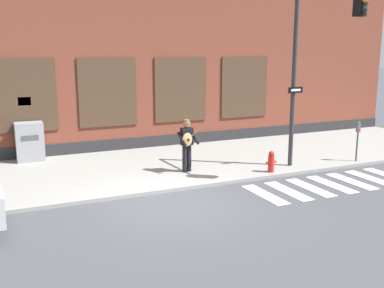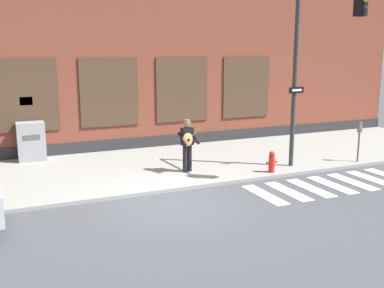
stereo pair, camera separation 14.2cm
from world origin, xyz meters
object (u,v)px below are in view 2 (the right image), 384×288
Objects in this scene: traffic_light at (318,51)px; busker at (187,142)px; parking_meter at (359,135)px; fire_hydrant at (272,162)px; utility_box at (31,141)px.

busker is at bearing 154.90° from traffic_light.
parking_meter reaches higher than fire_hydrant.
busker is at bearing 169.24° from parking_meter.
busker reaches higher than fire_hydrant.
traffic_light reaches higher than utility_box.
busker is 2.45× the size of fire_hydrant.
busker reaches higher than parking_meter.
parking_meter is at bearing -0.18° from fire_hydrant.
traffic_light is 10.30m from utility_box.
fire_hydrant is (6.99, -4.84, -0.35)m from utility_box.
traffic_light is (3.65, -1.71, 2.90)m from busker.
fire_hydrant is at bearing 154.37° from traffic_light.
busker is 1.24× the size of utility_box.
fire_hydrant is (-1.17, 0.56, -3.53)m from traffic_light.
fire_hydrant is (2.48, -1.15, -0.64)m from busker.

